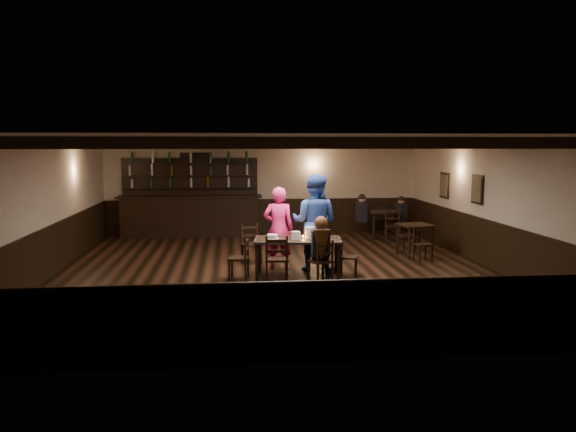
{
  "coord_description": "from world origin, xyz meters",
  "views": [
    {
      "loc": [
        -0.95,
        -11.3,
        2.57
      ],
      "look_at": [
        0.25,
        0.2,
        1.1
      ],
      "focal_mm": 35.0,
      "sensor_mm": 36.0,
      "label": 1
    }
  ],
  "objects": [
    {
      "name": "drink_glass",
      "position": [
        0.71,
        -0.51,
        0.81
      ],
      "size": [
        0.07,
        0.07,
        0.11
      ],
      "primitive_type": "cylinder",
      "color": "silver",
      "rests_on": "dining_table"
    },
    {
      "name": "pepper_shaker",
      "position": [
        0.81,
        -0.76,
        0.79
      ],
      "size": [
        0.03,
        0.03,
        0.08
      ],
      "primitive_type": "cylinder",
      "color": "#A5A8AD",
      "rests_on": "dining_table"
    },
    {
      "name": "plate_stack_a",
      "position": [
        0.31,
        -0.67,
        0.83
      ],
      "size": [
        0.17,
        0.17,
        0.16
      ],
      "primitive_type": "cylinder",
      "color": "white",
      "rests_on": "dining_table"
    },
    {
      "name": "dining_table",
      "position": [
        0.36,
        -0.59,
        0.68
      ],
      "size": [
        1.76,
        1.02,
        0.75
      ],
      "color": "black",
      "rests_on": "ground"
    },
    {
      "name": "chair_end_right",
      "position": [
        1.29,
        -0.65,
        0.45
      ],
      "size": [
        0.43,
        0.44,
        0.77
      ],
      "color": "black",
      "rests_on": "ground"
    },
    {
      "name": "plate_stack_b",
      "position": [
        0.6,
        -0.55,
        0.86
      ],
      "size": [
        0.19,
        0.19,
        0.22
      ],
      "primitive_type": "cylinder",
      "color": "white",
      "rests_on": "dining_table"
    },
    {
      "name": "woman_pink",
      "position": [
        0.05,
        0.11,
        0.86
      ],
      "size": [
        0.68,
        0.49,
        1.72
      ],
      "primitive_type": "imported",
      "rotation": [
        0.0,
        0.0,
        3.01
      ],
      "color": "#FD2D73",
      "rests_on": "ground"
    },
    {
      "name": "chair_end_left",
      "position": [
        -0.73,
        -0.74,
        0.49
      ],
      "size": [
        0.43,
        0.45,
        0.83
      ],
      "color": "black",
      "rests_on": "ground"
    },
    {
      "name": "chair_near_right",
      "position": [
        0.75,
        -1.18,
        0.48
      ],
      "size": [
        0.5,
        0.49,
        0.82
      ],
      "color": "black",
      "rests_on": "ground"
    },
    {
      "name": "seated_person",
      "position": [
        0.72,
        -1.13,
        0.83
      ],
      "size": [
        0.34,
        0.51,
        0.82
      ],
      "color": "black",
      "rests_on": "ground"
    },
    {
      "name": "bg_patron_right",
      "position": [
        3.83,
        3.9,
        0.8
      ],
      "size": [
        0.29,
        0.37,
        0.68
      ],
      "color": "black",
      "rests_on": "ground"
    },
    {
      "name": "chair_near_left",
      "position": [
        -0.11,
        -1.2,
        0.54
      ],
      "size": [
        0.46,
        0.44,
        0.93
      ],
      "color": "black",
      "rests_on": "ground"
    },
    {
      "name": "back_table_a",
      "position": [
        3.3,
        1.16,
        0.64
      ],
      "size": [
        0.83,
        0.83,
        0.75
      ],
      "color": "black",
      "rests_on": "ground"
    },
    {
      "name": "menu_blue",
      "position": [
        0.88,
        -0.56,
        0.75
      ],
      "size": [
        0.31,
        0.3,
        0.0
      ],
      "primitive_type": "cube",
      "rotation": [
        0.0,
        0.0,
        -0.65
      ],
      "color": "#101852",
      "rests_on": "dining_table"
    },
    {
      "name": "bg_patron_left",
      "position": [
        2.66,
        3.75,
        0.85
      ],
      "size": [
        0.26,
        0.39,
        0.76
      ],
      "color": "black",
      "rests_on": "ground"
    },
    {
      "name": "room_shell",
      "position": [
        0.01,
        0.04,
        1.75
      ],
      "size": [
        9.02,
        10.02,
        2.71
      ],
      "color": "beige",
      "rests_on": "ground"
    },
    {
      "name": "tea_light",
      "position": [
        0.47,
        -0.54,
        0.78
      ],
      "size": [
        0.05,
        0.05,
        0.06
      ],
      "color": "#A5A8AD",
      "rests_on": "dining_table"
    },
    {
      "name": "back_table_b",
      "position": [
        3.34,
        3.71,
        0.65
      ],
      "size": [
        0.98,
        0.98,
        0.75
      ],
      "color": "black",
      "rests_on": "ground"
    },
    {
      "name": "chair_far_pushed",
      "position": [
        -0.51,
        0.75,
        0.5
      ],
      "size": [
        0.48,
        0.46,
        0.86
      ],
      "color": "black",
      "rests_on": "ground"
    },
    {
      "name": "salt_shaker",
      "position": [
        0.72,
        -0.67,
        0.79
      ],
      "size": [
        0.03,
        0.03,
        0.08
      ],
      "primitive_type": "cylinder",
      "color": "silver",
      "rests_on": "dining_table"
    },
    {
      "name": "ground",
      "position": [
        0.0,
        0.0,
        0.0
      ],
      "size": [
        10.0,
        10.0,
        0.0
      ],
      "primitive_type": "plane",
      "color": "black",
      "rests_on": "ground"
    },
    {
      "name": "cake",
      "position": [
        -0.13,
        -0.51,
        0.79
      ],
      "size": [
        0.26,
        0.26,
        0.08
      ],
      "color": "white",
      "rests_on": "dining_table"
    },
    {
      "name": "menu_red",
      "position": [
        0.86,
        -0.78,
        0.75
      ],
      "size": [
        0.31,
        0.28,
        0.0
      ],
      "primitive_type": "cube",
      "rotation": [
        0.0,
        0.0,
        0.44
      ],
      "color": "maroon",
      "rests_on": "dining_table"
    },
    {
      "name": "man_blue",
      "position": [
        0.76,
        -0.09,
        1.0
      ],
      "size": [
        1.19,
        1.08,
        1.99
      ],
      "primitive_type": "imported",
      "rotation": [
        0.0,
        0.0,
        2.73
      ],
      "color": "navy",
      "rests_on": "ground"
    },
    {
      "name": "bar_counter",
      "position": [
        -2.06,
        4.72,
        0.73
      ],
      "size": [
        4.02,
        0.7,
        2.2
      ],
      "color": "black",
      "rests_on": "ground"
    }
  ]
}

